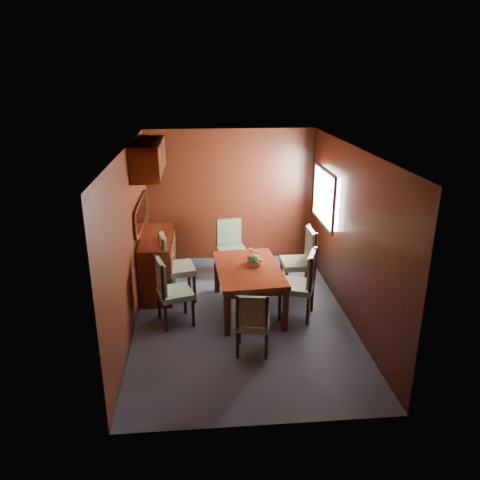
{
  "coord_description": "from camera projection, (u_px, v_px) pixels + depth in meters",
  "views": [
    {
      "loc": [
        -0.55,
        -5.97,
        3.32
      ],
      "look_at": [
        0.0,
        0.3,
        1.05
      ],
      "focal_mm": 35.0,
      "sensor_mm": 36.0,
      "label": 1
    }
  ],
  "objects": [
    {
      "name": "chair_left_near",
      "position": [
        169.0,
        288.0,
        6.37
      ],
      "size": [
        0.56,
        0.57,
        0.98
      ],
      "rotation": [
        0.0,
        0.0,
        -1.27
      ],
      "color": "black",
      "rests_on": "ground"
    },
    {
      "name": "room_shell",
      "position": [
        232.0,
        200.0,
        6.52
      ],
      "size": [
        3.06,
        4.52,
        2.41
      ],
      "color": "black",
      "rests_on": "ground"
    },
    {
      "name": "ground",
      "position": [
        242.0,
        315.0,
        6.77
      ],
      "size": [
        4.5,
        4.5,
        0.0
      ],
      "primitive_type": "plane",
      "color": "#323845",
      "rests_on": "ground"
    },
    {
      "name": "chair_left_far",
      "position": [
        172.0,
        263.0,
        7.06
      ],
      "size": [
        0.57,
        0.59,
        1.07
      ],
      "rotation": [
        0.0,
        0.0,
        -1.38
      ],
      "color": "black",
      "rests_on": "ground"
    },
    {
      "name": "chair_head",
      "position": [
        252.0,
        320.0,
        5.69
      ],
      "size": [
        0.46,
        0.45,
        0.85
      ],
      "rotation": [
        0.0,
        0.0,
        -0.17
      ],
      "color": "black",
      "rests_on": "ground"
    },
    {
      "name": "dining_table",
      "position": [
        248.0,
        273.0,
        6.74
      ],
      "size": [
        0.99,
        1.49,
        0.68
      ],
      "rotation": [
        0.0,
        0.0,
        0.06
      ],
      "color": "#320E06",
      "rests_on": "ground"
    },
    {
      "name": "chair_right_far",
      "position": [
        303.0,
        257.0,
        7.3
      ],
      "size": [
        0.49,
        0.51,
        1.06
      ],
      "rotation": [
        0.0,
        0.0,
        1.58
      ],
      "color": "black",
      "rests_on": "ground"
    },
    {
      "name": "flower_centerpiece",
      "position": [
        254.0,
        257.0,
        6.75
      ],
      "size": [
        0.25,
        0.25,
        0.25
      ],
      "color": "#AF4F35",
      "rests_on": "dining_table"
    },
    {
      "name": "chair_right_near",
      "position": [
        303.0,
        281.0,
        6.55
      ],
      "size": [
        0.6,
        0.61,
        1.0
      ],
      "rotation": [
        0.0,
        0.0,
        1.2
      ],
      "color": "black",
      "rests_on": "ground"
    },
    {
      "name": "chair_foot",
      "position": [
        230.0,
        244.0,
        8.01
      ],
      "size": [
        0.53,
        0.52,
        0.98
      ],
      "rotation": [
        0.0,
        0.0,
        3.31
      ],
      "color": "black",
      "rests_on": "ground"
    },
    {
      "name": "sideboard",
      "position": [
        158.0,
        263.0,
        7.45
      ],
      "size": [
        0.48,
        1.4,
        0.9
      ],
      "primitive_type": "cube",
      "color": "#320E06",
      "rests_on": "ground"
    }
  ]
}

